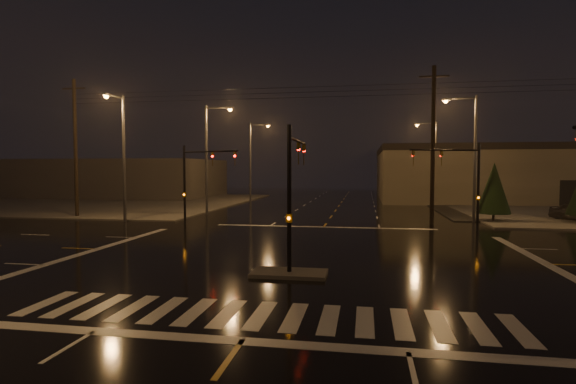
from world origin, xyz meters
name	(u,v)px	position (x,y,z in m)	size (l,w,h in m)	color
ground	(303,256)	(0.00, 0.00, 0.00)	(140.00, 140.00, 0.00)	black
sidewalk_nw	(100,202)	(-30.00, 30.00, 0.06)	(36.00, 36.00, 0.12)	#44423D
median_island	(289,273)	(0.00, -4.00, 0.07)	(3.00, 1.60, 0.15)	#44423D
crosswalk	(260,315)	(0.00, -9.00, 0.01)	(15.00, 2.60, 0.01)	beige
stop_bar_near	(242,341)	(0.00, -11.00, 0.01)	(16.00, 0.50, 0.01)	beige
stop_bar_far	(324,227)	(0.00, 11.00, 0.01)	(16.00, 0.50, 0.01)	beige
commercial_block	(115,178)	(-35.00, 42.00, 2.80)	(30.00, 18.00, 5.60)	#45403D
signal_mast_median	(293,181)	(0.00, -3.07, 3.75)	(0.25, 4.59, 6.00)	black
signal_mast_ne	(464,176)	(9.50, 10.14, 3.79)	(4.84, 1.86, 6.00)	black
signal_mast_nw	(195,175)	(-9.50, 10.14, 3.79)	(4.84, 1.86, 6.00)	black
streetlight_1	(210,152)	(-11.18, 18.00, 5.80)	(2.77, 0.32, 10.00)	#38383A
streetlight_2	(253,156)	(-11.18, 34.00, 5.80)	(2.77, 0.32, 10.00)	#38383A
streetlight_3	(471,149)	(11.18, 16.00, 5.80)	(2.77, 0.32, 10.00)	#38383A
streetlight_4	(433,156)	(11.18, 36.00, 5.80)	(2.77, 0.32, 10.00)	#38383A
streetlight_5	(122,149)	(-16.00, 11.18, 5.80)	(0.32, 2.77, 10.00)	#38383A
utility_pole_0	(75,147)	(-22.00, 14.00, 6.13)	(2.20, 0.32, 12.00)	black
utility_pole_1	(433,144)	(8.00, 14.00, 6.13)	(2.20, 0.32, 12.00)	black
conifer_0	(494,188)	(13.06, 16.35, 2.73)	(2.60, 2.60, 4.77)	black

